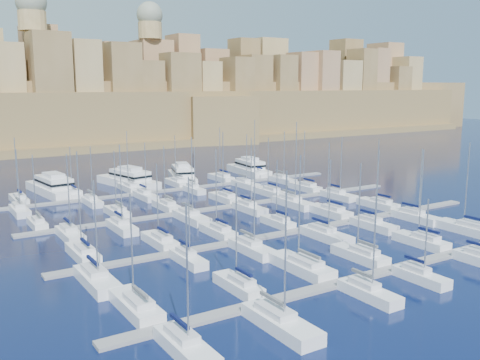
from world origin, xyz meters
TOP-DOWN VIEW (x-y plane):
  - ground at (0.00, 0.00)m, footprint 600.00×600.00m
  - pontoon_near at (0.00, -34.00)m, footprint 84.00×2.00m
  - pontoon_mid_near at (0.00, -12.00)m, footprint 84.00×2.00m
  - pontoon_mid_far at (0.00, 10.00)m, footprint 84.00×2.00m
  - pontoon_far at (0.00, 32.00)m, footprint 84.00×2.00m
  - sailboat_0 at (-35.67, -28.19)m, footprint 2.96×9.86m
  - sailboat_1 at (-22.87, -28.96)m, footprint 2.49×8.29m
  - sailboat_2 at (-12.16, -27.68)m, footprint 3.27×10.90m
  - sailboat_3 at (-2.14, -28.47)m, footprint 2.79×9.29m
  - sailboat_4 at (10.87, -28.49)m, footprint 2.78×9.26m
  - sailboat_5 at (23.26, -27.81)m, footprint 3.19×10.63m
  - sailboat_6 at (-35.23, -39.45)m, footprint 2.74×9.12m
  - sailboat_7 at (-24.82, -40.06)m, footprint 3.11×10.37m
  - sailboat_8 at (-11.28, -39.05)m, footprint 2.50×8.32m
  - sailboat_9 at (-1.83, -38.73)m, footprint 2.30×7.65m
  - sailboat_12 at (-35.18, -6.49)m, footprint 2.77×9.25m
  - sailboat_13 at (-23.29, -6.64)m, footprint 2.68×8.94m
  - sailboat_14 at (-12.93, -6.77)m, footprint 2.60×8.67m
  - sailboat_15 at (-1.00, -7.23)m, footprint 2.32×7.74m
  - sailboat_16 at (12.05, -6.05)m, footprint 3.04×10.14m
  - sailboat_17 at (24.78, -6.42)m, footprint 2.82×9.38m
  - sailboat_18 at (-36.83, -18.06)m, footprint 3.11×10.37m
  - sailboat_19 at (-23.51, -16.76)m, footprint 2.32×7.72m
  - sailboat_20 at (-13.37, -17.56)m, footprint 2.81×9.36m
  - sailboat_21 at (0.66, -17.94)m, footprint 3.04×10.12m
  - sailboat_22 at (11.90, -17.44)m, footprint 2.73×9.12m
  - sailboat_23 at (22.58, -17.68)m, footprint 2.88×9.61m
  - sailboat_24 at (-37.07, 14.63)m, footprint 2.24×7.46m
  - sailboat_25 at (-22.39, 15.19)m, footprint 2.58×8.61m
  - sailboat_26 at (-12.25, 15.19)m, footprint 2.58×8.60m
  - sailboat_27 at (1.50, 15.48)m, footprint 2.76×9.20m
  - sailboat_28 at (13.32, 15.54)m, footprint 2.80×9.32m
  - sailboat_29 at (23.71, 15.59)m, footprint 2.82×9.42m
  - sailboat_30 at (-34.11, 4.56)m, footprint 2.73×9.11m
  - sailboat_31 at (-25.41, 4.59)m, footprint 2.72×9.05m
  - sailboat_32 at (-12.38, 4.04)m, footprint 3.05×10.16m
  - sailboat_33 at (0.73, 4.58)m, footprint 2.72×9.06m
  - sailboat_34 at (10.93, 3.77)m, footprint 3.21×10.71m
  - sailboat_35 at (23.92, 4.45)m, footprint 2.80×9.33m
  - sailboat_36 at (-36.02, 37.38)m, footprint 2.70×8.99m
  - sailboat_37 at (-24.89, 36.92)m, footprint 2.42×8.05m
  - sailboat_38 at (-11.52, 37.51)m, footprint 2.77×9.24m
  - sailboat_39 at (0.73, 37.41)m, footprint 2.72×9.05m
  - sailboat_40 at (13.58, 37.60)m, footprint 2.83×9.43m
  - sailboat_41 at (24.29, 37.42)m, footprint 2.72×9.06m
  - sailboat_42 at (-37.81, 26.70)m, footprint 2.65×8.83m
  - sailboat_43 at (-23.58, 27.11)m, footprint 2.40×7.99m
  - sailboat_44 at (-11.95, 26.76)m, footprint 2.61×8.71m
  - sailboat_45 at (0.31, 27.35)m, footprint 2.25×7.50m
  - sailboat_46 at (13.87, 26.45)m, footprint 2.80×9.33m
  - sailboat_47 at (25.34, 26.71)m, footprint 2.64×8.80m
  - motor_yacht_a at (-27.59, 43.10)m, footprint 8.26×20.53m
  - motor_yacht_b at (-9.56, 42.99)m, footprint 10.03×20.55m
  - motor_yacht_c at (4.39, 41.74)m, footprint 9.97×17.88m
  - motor_yacht_d at (25.11, 41.93)m, footprint 6.97×17.99m
  - fortified_city at (-0.19, 155.26)m, footprint 460.00×108.95m

SIDE VIEW (x-z plane):
  - ground at x=0.00m, z-range 0.00..0.00m
  - pontoon_near at x=0.00m, z-range 0.00..0.40m
  - pontoon_mid_near at x=0.00m, z-range 0.00..0.40m
  - pontoon_mid_far at x=0.00m, z-range 0.00..0.40m
  - pontoon_far at x=0.00m, z-range 0.00..0.40m
  - sailboat_45 at x=0.31m, z-range -4.79..6.20m
  - sailboat_9 at x=-1.83m, z-range -4.85..6.26m
  - sailboat_37 at x=-24.89m, z-range -5.07..6.50m
  - sailboat_15 at x=-1.00m, z-range -5.29..6.72m
  - sailboat_43 at x=-23.58m, z-range -5.57..7.01m
  - sailboat_19 at x=-23.51m, z-range -5.61..7.06m
  - sailboat_25 at x=-22.39m, z-range -5.62..7.08m
  - sailboat_24 at x=-37.07m, z-range -5.81..7.26m
  - sailboat_44 at x=-11.95m, z-range -5.64..7.09m
  - sailboat_8 at x=-11.28m, z-range -5.86..7.32m
  - sailboat_26 at x=-12.25m, z-range -5.78..7.25m
  - sailboat_39 at x=0.73m, z-range -5.64..7.11m
  - sailboat_42 at x=-37.81m, z-range -5.77..7.24m
  - sailboat_13 at x=-23.29m, z-range -5.80..7.27m
  - sailboat_1 at x=-22.87m, z-range -6.02..7.49m
  - sailboat_47 at x=25.34m, z-range -6.00..7.48m
  - sailboat_28 at x=13.32m, z-range -5.90..7.38m
  - sailboat_46 at x=13.87m, z-range -5.90..7.38m
  - sailboat_36 at x=-36.02m, z-range -6.32..7.81m
  - sailboat_22 at x=11.90m, z-range -6.32..7.80m
  - sailboat_23 at x=22.58m, z-range -6.06..7.55m
  - sailboat_35 at x=23.92m, z-range -6.24..7.73m
  - sailboat_30 at x=-34.11m, z-range -6.37..7.86m
  - sailboat_3 at x=-2.14m, z-range -6.34..7.83m
  - sailboat_0 at x=-35.67m, z-range -5.99..7.48m
  - sailboat_40 at x=13.58m, z-range -6.29..7.79m
  - sailboat_38 at x=-11.52m, z-range -6.38..7.88m
  - sailboat_17 at x=24.78m, z-range -6.33..7.82m
  - sailboat_14 at x=-12.93m, z-range -6.58..8.08m
  - sailboat_29 at x=23.71m, z-range -6.44..7.94m
  - sailboat_21 at x=0.66m, z-range -5.94..7.44m
  - sailboat_6 at x=-35.23m, z-range -6.62..8.12m
  - sailboat_33 at x=0.73m, z-range -6.69..8.19m
  - sailboat_31 at x=-25.41m, z-range -6.81..8.32m
  - sailboat_27 at x=1.50m, z-range -6.79..8.30m
  - sailboat_18 at x=-36.83m, z-range -6.10..7.61m
  - sailboat_20 at x=-13.37m, z-range -6.80..8.31m
  - sailboat_4 at x=10.87m, z-range -6.85..8.36m
  - sailboat_16 at x=12.05m, z-range -6.36..7.87m
  - sailboat_41 at x=24.29m, z-range -7.07..8.59m
  - sailboat_12 at x=-35.18m, z-range -7.08..8.60m
  - sailboat_32 at x=-12.38m, z-range -7.13..8.66m
  - sailboat_5 at x=23.26m, z-range -6.99..8.53m
  - sailboat_2 at x=-12.16m, z-range -7.17..8.72m
  - sailboat_7 at x=-24.82m, z-range -7.62..9.18m
  - sailboat_34 at x=10.93m, z-range -8.03..9.61m
  - motor_yacht_b at x=-9.56m, z-range -0.90..4.35m
  - motor_yacht_a at x=-27.59m, z-range -0.90..4.35m
  - motor_yacht_c at x=4.39m, z-range -0.90..4.35m
  - motor_yacht_d at x=25.11m, z-range -0.90..4.35m
  - fortified_city at x=-0.19m, z-range -15.02..44.50m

